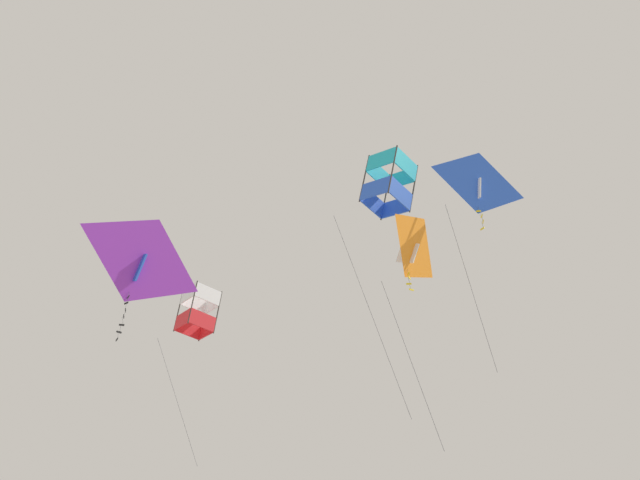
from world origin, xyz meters
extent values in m
pyramid|color=purple|center=(-0.55, -3.76, 25.28)|extent=(1.38, 3.63, 2.14)
cube|color=blue|center=(-0.83, -3.80, 25.08)|extent=(1.16, 0.23, 1.26)
cube|color=blue|center=(-0.22, -3.72, 26.18)|extent=(0.26, 0.90, 0.24)
cylinder|color=#47474C|center=(-0.91, -3.81, 24.07)|extent=(0.03, 0.02, 0.28)
cube|color=black|center=(-0.91, -3.80, 23.93)|extent=(0.17, 0.05, 0.06)
cylinder|color=#47474C|center=(-0.90, -3.81, 23.79)|extent=(0.04, 0.03, 0.28)
cube|color=black|center=(-0.89, -3.83, 23.66)|extent=(0.17, 0.07, 0.06)
cylinder|color=#47474C|center=(-0.89, -3.81, 23.52)|extent=(0.03, 0.01, 0.28)
cube|color=black|center=(-0.89, -3.80, 23.38)|extent=(0.16, 0.10, 0.06)
cylinder|color=#47474C|center=(-0.87, -3.82, 23.24)|extent=(0.04, 0.05, 0.28)
cube|color=black|center=(-0.86, -3.83, 23.11)|extent=(0.16, 0.11, 0.06)
cylinder|color=#47474C|center=(-0.90, -3.82, 22.97)|extent=(0.03, 0.09, 0.28)
cube|color=black|center=(-0.94, -3.81, 22.83)|extent=(0.11, 0.15, 0.06)
cylinder|color=#47474C|center=(-0.95, -3.82, 22.69)|extent=(0.04, 0.03, 0.28)
cube|color=black|center=(-0.96, -3.84, 22.56)|extent=(0.05, 0.17, 0.06)
cylinder|color=#47474C|center=(-0.97, -3.84, 22.42)|extent=(0.02, 0.02, 0.28)
cube|color=black|center=(-0.97, -3.85, 22.28)|extent=(0.17, 0.04, 0.06)
pyramid|color=orange|center=(5.69, 3.21, 25.63)|extent=(1.75, 2.75, 1.62)
cube|color=white|center=(5.49, 3.12, 25.48)|extent=(0.84, 0.42, 0.97)
cube|color=white|center=(5.93, 3.32, 26.31)|extent=(0.38, 0.66, 0.18)
cylinder|color=#47474C|center=(5.43, 3.09, 24.70)|extent=(0.01, 0.04, 0.22)
cube|color=yellow|center=(5.45, 3.09, 24.59)|extent=(0.16, 0.10, 0.06)
cylinder|color=#47474C|center=(5.48, 3.07, 24.48)|extent=(0.05, 0.07, 0.22)
cube|color=yellow|center=(5.51, 3.05, 24.37)|extent=(0.08, 0.16, 0.06)
cylinder|color=#47474C|center=(5.48, 3.05, 24.26)|extent=(0.02, 0.07, 0.22)
cube|color=yellow|center=(5.46, 3.06, 24.15)|extent=(0.13, 0.14, 0.06)
cylinder|color=#47474C|center=(5.47, 3.09, 24.04)|extent=(0.08, 0.03, 0.22)
cube|color=yellow|center=(5.48, 3.13, 23.93)|extent=(0.07, 0.17, 0.06)
cylinder|color=#47474C|center=(4.80, 3.52, 21.77)|extent=(0.89, 1.26, 6.08)
cube|color=#1EB2C6|center=(4.88, 2.57, 29.46)|extent=(0.44, 1.33, 0.69)
cube|color=#1EB2C6|center=(6.13, 2.78, 29.11)|extent=(0.44, 1.33, 0.69)
cube|color=#1EB2C6|center=(5.62, 2.03, 29.28)|extent=(1.44, 0.28, 1.03)
cube|color=#1EB2C6|center=(5.40, 3.33, 29.28)|extent=(1.44, 0.28, 1.03)
cube|color=blue|center=(4.54, 2.52, 28.19)|extent=(0.44, 1.33, 0.69)
cube|color=blue|center=(5.79, 2.72, 27.84)|extent=(0.44, 1.33, 0.69)
cube|color=blue|center=(5.27, 1.97, 28.02)|extent=(1.44, 0.28, 1.03)
cube|color=blue|center=(5.05, 3.27, 28.02)|extent=(1.44, 0.28, 1.03)
cylinder|color=#332D28|center=(4.82, 1.90, 28.83)|extent=(0.62, 0.15, 2.05)
cylinder|color=#332D28|center=(4.60, 3.19, 28.83)|extent=(0.62, 0.15, 2.05)
cylinder|color=#332D28|center=(6.07, 2.10, 28.47)|extent=(0.62, 0.15, 2.05)
cylinder|color=#332D28|center=(5.85, 3.40, 28.47)|extent=(0.62, 0.15, 2.05)
cylinder|color=#47474C|center=(3.74, 2.88, 23.95)|extent=(0.56, 2.67, 7.47)
pyramid|color=blue|center=(7.49, 5.09, 28.55)|extent=(1.34, 2.91, 1.78)
cube|color=white|center=(7.28, 5.16, 28.37)|extent=(0.87, 0.31, 0.98)
cube|color=white|center=(7.68, 5.04, 29.31)|extent=(0.29, 0.72, 0.20)
cylinder|color=#47474C|center=(7.27, 5.15, 27.52)|extent=(0.02, 0.02, 0.28)
cube|color=yellow|center=(7.27, 5.15, 27.38)|extent=(0.13, 0.13, 0.06)
cylinder|color=#47474C|center=(7.31, 5.16, 27.24)|extent=(0.03, 0.08, 0.28)
cube|color=yellow|center=(7.34, 5.17, 27.10)|extent=(0.15, 0.11, 0.06)
cylinder|color=#47474C|center=(7.35, 5.16, 26.96)|extent=(0.01, 0.03, 0.28)
cube|color=yellow|center=(7.36, 5.16, 26.82)|extent=(0.14, 0.13, 0.06)
cylinder|color=#47474C|center=(7.32, 5.16, 26.68)|extent=(0.02, 0.09, 0.28)
cube|color=yellow|center=(7.28, 5.15, 26.54)|extent=(0.17, 0.02, 0.06)
cylinder|color=#47474C|center=(6.44, 5.05, 24.58)|extent=(0.23, 1.68, 6.17)
cube|color=white|center=(-6.35, 1.56, 29.01)|extent=(0.19, 1.30, 0.69)
cube|color=white|center=(-5.07, 1.53, 28.79)|extent=(0.19, 1.30, 0.69)
cube|color=white|center=(-5.72, 0.89, 28.90)|extent=(1.40, 0.08, 0.90)
cube|color=white|center=(-5.69, 2.19, 28.90)|extent=(1.40, 0.08, 0.90)
cube|color=red|center=(-6.57, 1.56, 27.73)|extent=(0.19, 1.30, 0.69)
cube|color=red|center=(-5.29, 1.53, 27.51)|extent=(0.19, 1.30, 0.69)
cube|color=red|center=(-5.94, 0.90, 27.62)|extent=(1.40, 0.08, 0.90)
cube|color=red|center=(-5.91, 2.19, 27.62)|extent=(1.40, 0.08, 0.90)
cylinder|color=#332D28|center=(-6.47, 0.91, 28.37)|extent=(0.40, 0.06, 2.07)
cylinder|color=#332D28|center=(-6.44, 2.21, 28.37)|extent=(0.40, 0.06, 2.07)
cylinder|color=#332D28|center=(-5.19, 0.88, 28.15)|extent=(0.40, 0.06, 2.07)
cylinder|color=#332D28|center=(-5.16, 2.18, 28.15)|extent=(0.40, 0.06, 2.07)
cylinder|color=#47474C|center=(-7.21, 1.83, 24.55)|extent=(0.58, 2.47, 5.47)
camera|label=1|loc=(18.02, -11.43, 10.14)|focal=39.96mm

